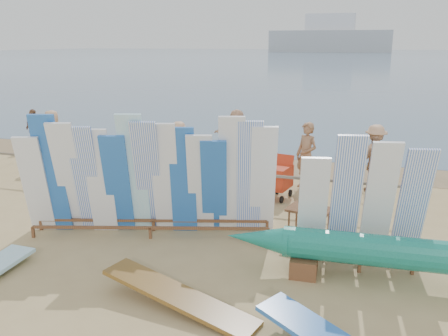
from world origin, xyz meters
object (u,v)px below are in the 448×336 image
(stroller, at_px, (280,182))
(main_surfboard_rack, at_px, (150,181))
(vendor_table, at_px, (309,223))
(outrigger_canoe, at_px, (407,256))
(beach_chair_left, at_px, (192,178))
(beach_chair_right, at_px, (189,180))
(beachgoer_3, at_px, (179,147))
(beachgoer_9, at_px, (375,154))
(beachgoer_7, at_px, (306,156))
(beachgoer_10, at_px, (375,165))
(beachgoer_5, at_px, (237,136))
(beachgoer_extra_1, at_px, (34,129))
(beachgoer_1, at_px, (123,146))
(beachgoer_0, at_px, (53,138))
(beachgoer_2, at_px, (137,150))
(side_surfboard_rack, at_px, (363,208))
(flat_board_c, at_px, (179,308))

(stroller, bearing_deg, main_surfboard_rack, -112.76)
(vendor_table, relative_size, stroller, 1.01)
(outrigger_canoe, distance_m, beach_chair_left, 6.98)
(beach_chair_right, xyz_separation_m, beachgoer_3, (-0.93, 1.56, 0.54))
(outrigger_canoe, relative_size, beachgoer_9, 3.58)
(beachgoer_7, bearing_deg, stroller, -78.46)
(beachgoer_10, height_order, beachgoer_5, beachgoer_5)
(beachgoer_3, distance_m, beachgoer_7, 4.06)
(outrigger_canoe, distance_m, beachgoer_extra_1, 14.85)
(beachgoer_9, bearing_deg, beach_chair_left, -6.81)
(main_surfboard_rack, bearing_deg, beachgoer_1, 108.99)
(beachgoer_5, distance_m, beachgoer_extra_1, 7.99)
(stroller, bearing_deg, beachgoer_7, 77.25)
(stroller, height_order, beachgoer_7, beachgoer_7)
(beachgoer_1, xyz_separation_m, beachgoer_0, (-2.63, 0.09, 0.07))
(stroller, distance_m, beachgoer_5, 4.11)
(beachgoer_10, bearing_deg, beachgoer_7, -25.99)
(vendor_table, xyz_separation_m, beachgoer_9, (1.25, 4.75, 0.49))
(vendor_table, bearing_deg, beachgoer_5, 130.20)
(beachgoer_3, xyz_separation_m, beachgoer_7, (4.03, -0.46, 0.12))
(beach_chair_left, distance_m, stroller, 2.62)
(beach_chair_right, relative_size, beachgoer_9, 0.55)
(beachgoer_3, bearing_deg, beachgoer_1, -17.91)
(beachgoer_7, relative_size, beachgoer_9, 1.08)
(beachgoer_1, xyz_separation_m, beachgoer_10, (7.58, 0.17, -0.08))
(beachgoer_3, relative_size, beachgoer_9, 0.94)
(beachgoer_5, height_order, beachgoer_extra_1, beachgoer_5)
(beachgoer_2, bearing_deg, beachgoer_extra_1, 179.44)
(outrigger_canoe, relative_size, beachgoer_1, 3.63)
(beachgoer_5, bearing_deg, beach_chair_right, 80.80)
(outrigger_canoe, distance_m, beachgoer_1, 9.61)
(beachgoer_7, xyz_separation_m, beachgoer_10, (1.83, 0.17, -0.16))
(side_surfboard_rack, bearing_deg, stroller, 109.55)
(outrigger_canoe, height_order, beachgoer_1, beachgoer_1)
(beachgoer_2, height_order, beachgoer_0, beachgoer_0)
(main_surfboard_rack, bearing_deg, flat_board_c, -72.76)
(main_surfboard_rack, bearing_deg, vendor_table, -4.31)
(beachgoer_2, bearing_deg, beachgoer_3, 45.59)
(main_surfboard_rack, height_order, beachgoer_7, main_surfboard_rack)
(beach_chair_left, bearing_deg, beachgoer_5, 76.26)
(beachgoer_7, height_order, beachgoer_extra_1, beachgoer_7)
(stroller, height_order, beachgoer_9, beachgoer_9)
(beachgoer_9, bearing_deg, vendor_table, 47.50)
(beach_chair_left, distance_m, beachgoer_5, 3.24)
(beachgoer_1, xyz_separation_m, beachgoer_extra_1, (-4.91, 1.98, -0.09))
(flat_board_c, xyz_separation_m, beach_chair_left, (-2.10, 6.07, 0.25))
(flat_board_c, xyz_separation_m, beachgoer_3, (-3.03, 7.35, 0.81))
(outrigger_canoe, height_order, beachgoer_7, beachgoer_7)
(beachgoer_5, bearing_deg, beachgoer_3, 51.70)
(beachgoer_10, relative_size, beachgoer_extra_1, 1.01)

